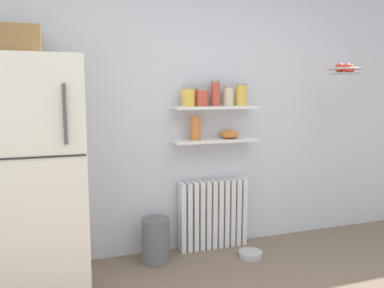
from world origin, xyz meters
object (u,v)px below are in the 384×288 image
(storage_jar_1, at_px, (202,97))
(storage_jar_2, at_px, (215,93))
(storage_jar_4, at_px, (241,95))
(vase, at_px, (195,128))
(shelf_bowl, at_px, (230,134))
(pet_food_bowl, at_px, (250,254))
(storage_jar_3, at_px, (228,96))
(trash_bin, at_px, (156,240))
(storage_jar_0, at_px, (188,97))
(refrigerator, at_px, (31,170))
(radiator, at_px, (213,214))
(hanging_fruit_basket, at_px, (345,69))

(storage_jar_1, distance_m, storage_jar_2, 0.13)
(storage_jar_4, height_order, vase, storage_jar_4)
(vase, xyz_separation_m, shelf_bowl, (0.34, 0.00, -0.07))
(storage_jar_2, bearing_deg, pet_food_bowl, -52.01)
(storage_jar_3, distance_m, trash_bin, 1.44)
(storage_jar_4, bearing_deg, storage_jar_0, 180.00)
(storage_jar_1, bearing_deg, storage_jar_4, 0.00)
(storage_jar_1, bearing_deg, vase, 180.00)
(storage_jar_0, bearing_deg, refrigerator, -169.80)
(storage_jar_0, relative_size, storage_jar_4, 0.83)
(storage_jar_0, bearing_deg, vase, 0.00)
(storage_jar_1, distance_m, storage_jar_4, 0.39)
(storage_jar_0, xyz_separation_m, storage_jar_2, (0.26, 0.00, 0.03))
(refrigerator, height_order, storage_jar_1, refrigerator)
(trash_bin, bearing_deg, vase, 16.16)
(radiator, xyz_separation_m, storage_jar_1, (-0.13, -0.03, 1.10))
(storage_jar_3, xyz_separation_m, trash_bin, (-0.73, -0.12, -1.24))
(storage_jar_4, bearing_deg, refrigerator, -172.66)
(storage_jar_2, distance_m, pet_food_bowl, 1.48)
(radiator, height_order, pet_food_bowl, radiator)
(trash_bin, relative_size, pet_food_bowl, 1.83)
(shelf_bowl, relative_size, trash_bin, 0.45)
(trash_bin, bearing_deg, refrigerator, -173.09)
(shelf_bowl, distance_m, pet_food_bowl, 1.10)
(refrigerator, height_order, radiator, refrigerator)
(refrigerator, bearing_deg, storage_jar_1, 9.30)
(storage_jar_0, height_order, storage_jar_4, storage_jar_4)
(storage_jar_1, distance_m, trash_bin, 1.32)
(storage_jar_0, xyz_separation_m, trash_bin, (-0.34, -0.12, -1.23))
(storage_jar_1, height_order, hanging_fruit_basket, hanging_fruit_basket)
(vase, relative_size, trash_bin, 0.54)
(radiator, distance_m, storage_jar_4, 1.15)
(vase, distance_m, hanging_fruit_basket, 1.45)
(trash_bin, xyz_separation_m, pet_food_bowl, (0.83, -0.18, -0.17))
(trash_bin, bearing_deg, storage_jar_1, 14.12)
(refrigerator, xyz_separation_m, storage_jar_1, (1.43, 0.23, 0.52))
(storage_jar_0, distance_m, storage_jar_2, 0.26)
(storage_jar_4, relative_size, trash_bin, 0.52)
(refrigerator, bearing_deg, shelf_bowl, 7.82)
(storage_jar_0, xyz_separation_m, vase, (0.07, 0.00, -0.28))
(shelf_bowl, distance_m, trash_bin, 1.16)
(radiator, xyz_separation_m, vase, (-0.19, -0.03, 0.83))
(storage_jar_3, bearing_deg, shelf_bowl, 0.00)
(pet_food_bowl, bearing_deg, storage_jar_0, 148.92)
(storage_jar_1, relative_size, vase, 0.76)
(radiator, relative_size, vase, 3.13)
(trash_bin, height_order, hanging_fruit_basket, hanging_fruit_basket)
(storage_jar_4, height_order, trash_bin, storage_jar_4)
(radiator, xyz_separation_m, pet_food_bowl, (0.23, -0.33, -0.30))
(shelf_bowl, bearing_deg, storage_jar_3, 180.00)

